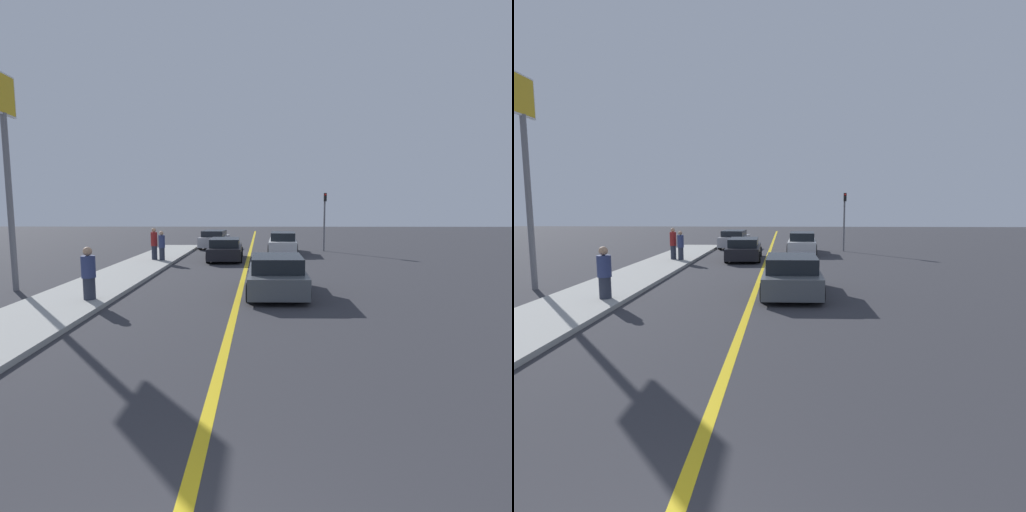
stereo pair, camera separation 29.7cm
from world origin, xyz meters
TOP-DOWN VIEW (x-y plane):
  - road_center_line at (0.00, 18.00)m, footprint 0.20×60.00m
  - sidewalk_left at (-5.21, 14.12)m, footprint 2.67×28.24m
  - car_near_right_lane at (1.28, 11.88)m, footprint 2.02×4.01m
  - car_ahead_center at (-1.27, 20.75)m, footprint 2.02×4.24m
  - car_far_distant at (2.13, 24.15)m, footprint 2.00×4.52m
  - car_parked_left_lot at (-2.67, 27.55)m, footprint 2.01×4.27m
  - pedestrian_mid_group at (-4.52, 10.39)m, footprint 0.42×0.42m
  - pedestrian_far_standing at (-4.55, 19.52)m, footprint 0.33×0.33m
  - pedestrian_by_sign at (-5.03, 19.81)m, footprint 0.35×0.35m
  - traffic_light at (4.99, 25.37)m, footprint 0.18×0.40m
  - roadside_sign at (-7.97, 12.29)m, footprint 0.20×1.35m

SIDE VIEW (x-z plane):
  - road_center_line at x=0.00m, z-range 0.00..0.01m
  - sidewalk_left at x=-5.21m, z-range 0.00..0.14m
  - car_ahead_center at x=-1.27m, z-range -0.02..1.22m
  - car_parked_left_lot at x=-2.67m, z-range -0.01..1.27m
  - car_near_right_lane at x=1.28m, z-range -0.03..1.30m
  - car_far_distant at x=2.13m, z-range -0.02..1.35m
  - pedestrian_far_standing at x=-4.55m, z-range 0.14..1.69m
  - pedestrian_mid_group at x=-4.52m, z-range 0.12..1.74m
  - pedestrian_by_sign at x=-5.03m, z-range 0.14..1.85m
  - traffic_light at x=4.99m, z-range 0.45..4.35m
  - roadside_sign at x=-7.97m, z-range 1.50..8.94m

